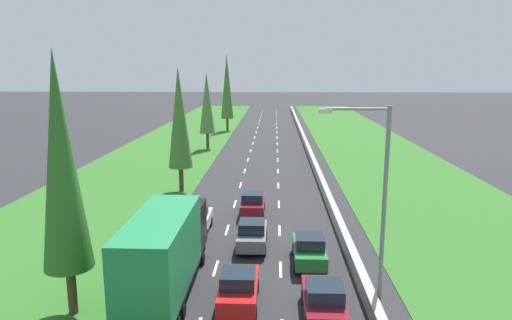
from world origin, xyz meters
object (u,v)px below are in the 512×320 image
object	(u,v)px
green_box_truck_left_lane	(166,252)
maroon_hatchback_right_lane	(324,301)
poplar_tree_nearest	(61,163)
poplar_tree_fourth	(227,87)
red_hatchback_centre_lane	(239,288)
poplar_tree_second	(179,118)
poplar_tree_third	(207,103)
white_hatchback_left_lane	(196,220)
maroon_hatchback_centre_lane	(253,204)
green_hatchback_right_lane	(309,250)
grey_hatchback_centre_lane	(252,234)
street_light_mast	(377,189)

from	to	relation	value
green_box_truck_left_lane	maroon_hatchback_right_lane	xyz separation A→B (m)	(7.20, -1.84, -1.35)
poplar_tree_nearest	poplar_tree_fourth	world-z (taller)	poplar_tree_fourth
maroon_hatchback_right_lane	poplar_tree_fourth	world-z (taller)	poplar_tree_fourth
red_hatchback_centre_lane	poplar_tree_fourth	size ratio (longest dim) A/B	0.30
poplar_tree_second	poplar_tree_third	world-z (taller)	poplar_tree_second
white_hatchback_left_lane	poplar_tree_third	xyz separation A→B (m)	(-3.80, 31.44, 5.29)
green_box_truck_left_lane	maroon_hatchback_centre_lane	bearing A→B (deg)	74.37
green_hatchback_right_lane	grey_hatchback_centre_lane	bearing A→B (deg)	144.99
red_hatchback_centre_lane	grey_hatchback_centre_lane	distance (m)	6.88
maroon_hatchback_right_lane	poplar_tree_second	distance (m)	23.52
red_hatchback_centre_lane	green_box_truck_left_lane	distance (m)	3.80
white_hatchback_left_lane	poplar_tree_third	world-z (taller)	poplar_tree_third
poplar_tree_nearest	green_hatchback_right_lane	bearing A→B (deg)	27.85
green_hatchback_right_lane	poplar_tree_fourth	world-z (taller)	poplar_tree_fourth
poplar_tree_second	street_light_mast	distance (m)	22.33
maroon_hatchback_right_lane	poplar_tree_third	xyz separation A→B (m)	(-11.06, 41.83, 5.29)
green_box_truck_left_lane	maroon_hatchback_centre_lane	size ratio (longest dim) A/B	2.41
grey_hatchback_centre_lane	street_light_mast	world-z (taller)	street_light_mast
red_hatchback_centre_lane	green_hatchback_right_lane	size ratio (longest dim) A/B	1.00
green_hatchback_right_lane	poplar_tree_third	size ratio (longest dim) A/B	0.38
green_hatchback_right_lane	maroon_hatchback_centre_lane	bearing A→B (deg)	112.32
green_hatchback_right_lane	poplar_tree_fourth	distance (m)	55.76
maroon_hatchback_right_lane	green_hatchback_right_lane	size ratio (longest dim) A/B	1.00
grey_hatchback_centre_lane	maroon_hatchback_right_lane	size ratio (longest dim) A/B	1.00
white_hatchback_left_lane	poplar_tree_nearest	size ratio (longest dim) A/B	0.34
maroon_hatchback_centre_lane	street_light_mast	bearing A→B (deg)	-62.75
red_hatchback_centre_lane	poplar_tree_nearest	world-z (taller)	poplar_tree_nearest
white_hatchback_left_lane	street_light_mast	distance (m)	13.53
maroon_hatchback_right_lane	poplar_tree_fourth	bearing A→B (deg)	99.73
street_light_mast	maroon_hatchback_right_lane	bearing A→B (deg)	-139.67
green_box_truck_left_lane	poplar_tree_second	xyz separation A→B (m)	(-3.07, 18.56, 4.27)
grey_hatchback_centre_lane	maroon_hatchback_centre_lane	xyz separation A→B (m)	(-0.27, 6.30, 0.00)
poplar_tree_nearest	red_hatchback_centre_lane	bearing A→B (deg)	8.40
green_hatchback_right_lane	white_hatchback_left_lane	bearing A→B (deg)	146.18
maroon_hatchback_right_lane	street_light_mast	xyz separation A→B (m)	(2.51, 2.13, 4.40)
poplar_tree_nearest	street_light_mast	bearing A→B (deg)	9.02
poplar_tree_nearest	green_box_truck_left_lane	bearing A→B (deg)	26.33
red_hatchback_centre_lane	poplar_tree_fourth	bearing A→B (deg)	96.35
green_box_truck_left_lane	white_hatchback_left_lane	bearing A→B (deg)	90.45
maroon_hatchback_centre_lane	white_hatchback_left_lane	distance (m)	5.23
poplar_tree_second	poplar_tree_third	distance (m)	21.45
green_hatchback_right_lane	poplar_tree_nearest	xyz separation A→B (m)	(-10.72, -5.67, 5.93)
grey_hatchback_centre_lane	poplar_tree_nearest	bearing A→B (deg)	-133.26
poplar_tree_second	poplar_tree_fourth	distance (m)	39.70
poplar_tree_nearest	poplar_tree_second	size ratio (longest dim) A/B	1.06
red_hatchback_centre_lane	maroon_hatchback_centre_lane	world-z (taller)	same
white_hatchback_left_lane	poplar_tree_second	xyz separation A→B (m)	(-3.00, 10.01, 5.62)
poplar_tree_second	green_hatchback_right_lane	bearing A→B (deg)	-55.70
maroon_hatchback_right_lane	poplar_tree_third	world-z (taller)	poplar_tree_third
poplar_tree_second	poplar_tree_fourth	world-z (taller)	poplar_tree_fourth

